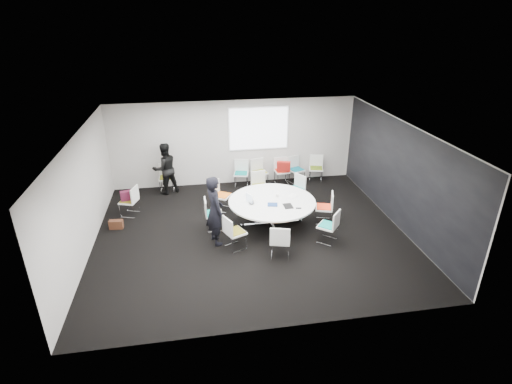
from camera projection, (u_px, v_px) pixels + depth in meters
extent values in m
cube|color=black|center=(251.00, 234.00, 10.56)|extent=(8.00, 7.00, 0.04)
cube|color=white|center=(250.00, 129.00, 9.38)|extent=(8.00, 7.00, 0.04)
cube|color=#B2ADA8|center=(234.00, 143.00, 13.13)|extent=(8.00, 0.04, 2.80)
cube|color=#B2ADA8|center=(282.00, 265.00, 6.81)|extent=(8.00, 0.04, 2.80)
cube|color=#B2ADA8|center=(82.00, 196.00, 9.36)|extent=(0.04, 7.00, 2.80)
cube|color=#B2ADA8|center=(400.00, 175.00, 10.57)|extent=(0.04, 7.00, 2.80)
cube|color=black|center=(399.00, 175.00, 10.57)|extent=(0.01, 6.94, 2.74)
cube|color=silver|center=(272.00, 223.00, 10.95)|extent=(0.90, 0.90, 0.08)
cylinder|color=silver|center=(272.00, 213.00, 10.82)|extent=(0.10, 0.10, 0.65)
cylinder|color=white|center=(272.00, 201.00, 10.68)|extent=(2.33, 2.33, 0.04)
cube|color=white|center=(259.00, 129.00, 13.00)|extent=(1.90, 0.03, 1.35)
cube|color=silver|center=(323.00, 215.00, 11.02)|extent=(0.53, 0.53, 0.42)
cube|color=white|center=(324.00, 208.00, 10.93)|extent=(0.56, 0.57, 0.04)
cube|color=red|center=(324.00, 207.00, 10.92)|extent=(0.48, 0.49, 0.03)
cube|color=white|center=(332.00, 201.00, 10.81)|extent=(0.17, 0.45, 0.42)
cube|color=silver|center=(295.00, 197.00, 12.10)|extent=(0.58, 0.58, 0.42)
cube|color=white|center=(295.00, 190.00, 12.01)|extent=(0.61, 0.62, 0.04)
cube|color=#087A7A|center=(295.00, 189.00, 11.99)|extent=(0.53, 0.54, 0.03)
cube|color=white|center=(300.00, 181.00, 12.03)|extent=(0.27, 0.41, 0.42)
cube|color=silver|center=(260.00, 193.00, 12.33)|extent=(0.47, 0.47, 0.42)
cube|color=white|center=(260.00, 187.00, 12.23)|extent=(0.51, 0.49, 0.04)
cube|color=#6C6917|center=(260.00, 186.00, 12.22)|extent=(0.44, 0.42, 0.03)
cube|color=white|center=(258.00, 177.00, 12.32)|extent=(0.46, 0.09, 0.42)
cube|color=silver|center=(223.00, 203.00, 11.72)|extent=(0.58, 0.58, 0.42)
cube|color=white|center=(222.00, 196.00, 11.62)|extent=(0.62, 0.62, 0.04)
cube|color=orange|center=(222.00, 195.00, 11.61)|extent=(0.53, 0.54, 0.03)
cube|color=white|center=(216.00, 188.00, 11.60)|extent=(0.27, 0.41, 0.42)
cube|color=silver|center=(214.00, 222.00, 10.69)|extent=(0.43, 0.43, 0.42)
cube|color=white|center=(214.00, 214.00, 10.59)|extent=(0.45, 0.47, 0.04)
cube|color=#088178|center=(214.00, 213.00, 10.58)|extent=(0.39, 0.41, 0.03)
cube|color=white|center=(205.00, 207.00, 10.46)|extent=(0.05, 0.46, 0.42)
cube|color=silver|center=(235.00, 240.00, 9.82)|extent=(0.56, 0.56, 0.42)
cube|color=white|center=(235.00, 232.00, 9.72)|extent=(0.59, 0.60, 0.04)
cube|color=#6E6417|center=(235.00, 231.00, 9.71)|extent=(0.51, 0.52, 0.03)
cube|color=white|center=(227.00, 226.00, 9.52)|extent=(0.23, 0.43, 0.42)
cube|color=silver|center=(280.00, 249.00, 9.47)|extent=(0.52, 0.52, 0.42)
cube|color=white|center=(280.00, 240.00, 9.37)|extent=(0.56, 0.55, 0.04)
cube|color=#D36110|center=(280.00, 239.00, 9.36)|extent=(0.49, 0.47, 0.03)
cube|color=white|center=(280.00, 237.00, 9.09)|extent=(0.45, 0.16, 0.42)
cube|color=silver|center=(327.00, 234.00, 10.10)|extent=(0.59, 0.59, 0.42)
cube|color=white|center=(328.00, 226.00, 10.00)|extent=(0.63, 0.64, 0.04)
cube|color=#0C8479|center=(328.00, 225.00, 9.99)|extent=(0.55, 0.55, 0.03)
cube|color=white|center=(336.00, 220.00, 9.81)|extent=(0.32, 0.37, 0.42)
cube|color=silver|center=(241.00, 180.00, 13.27)|extent=(0.50, 0.50, 0.42)
cube|color=white|center=(241.00, 174.00, 13.18)|extent=(0.54, 0.53, 0.04)
cube|color=#07756F|center=(241.00, 173.00, 13.16)|extent=(0.47, 0.46, 0.03)
cube|color=white|center=(241.00, 165.00, 13.27)|extent=(0.46, 0.13, 0.42)
cube|color=silver|center=(260.00, 179.00, 13.37)|extent=(0.53, 0.53, 0.42)
cube|color=white|center=(260.00, 173.00, 13.28)|extent=(0.57, 0.56, 0.04)
cube|color=olive|center=(260.00, 172.00, 13.27)|extent=(0.49, 0.48, 0.03)
cube|color=white|center=(257.00, 164.00, 13.35)|extent=(0.45, 0.17, 0.42)
cube|color=silver|center=(282.00, 178.00, 13.48)|extent=(0.45, 0.45, 0.42)
cube|color=white|center=(282.00, 171.00, 13.39)|extent=(0.49, 0.47, 0.04)
cube|color=red|center=(282.00, 171.00, 13.37)|extent=(0.43, 0.41, 0.03)
cube|color=white|center=(280.00, 163.00, 13.48)|extent=(0.46, 0.07, 0.42)
cube|color=silver|center=(296.00, 176.00, 13.60)|extent=(0.54, 0.54, 0.42)
cube|color=white|center=(296.00, 170.00, 13.50)|extent=(0.58, 0.57, 0.04)
cube|color=#0A6579|center=(297.00, 169.00, 13.49)|extent=(0.51, 0.49, 0.03)
cube|color=white|center=(293.00, 162.00, 13.57)|extent=(0.44, 0.19, 0.42)
cube|color=silver|center=(316.00, 175.00, 13.70)|extent=(0.51, 0.51, 0.42)
cube|color=white|center=(316.00, 169.00, 13.60)|extent=(0.56, 0.54, 0.04)
cube|color=#566A16|center=(316.00, 168.00, 13.59)|extent=(0.48, 0.47, 0.03)
cube|color=white|center=(316.00, 160.00, 13.70)|extent=(0.45, 0.15, 0.42)
cube|color=silver|center=(130.00, 208.00, 11.40)|extent=(0.53, 0.53, 0.42)
cube|color=white|center=(129.00, 201.00, 11.30)|extent=(0.56, 0.58, 0.04)
cube|color=olive|center=(129.00, 200.00, 11.29)|extent=(0.49, 0.50, 0.03)
cube|color=white|center=(135.00, 194.00, 11.18)|extent=(0.18, 0.45, 0.42)
cube|color=silver|center=(167.00, 185.00, 12.95)|extent=(0.43, 0.43, 0.42)
cube|color=white|center=(166.00, 178.00, 12.85)|extent=(0.47, 0.45, 0.04)
cube|color=olive|center=(166.00, 177.00, 12.84)|extent=(0.41, 0.39, 0.03)
cube|color=white|center=(166.00, 169.00, 12.94)|extent=(0.46, 0.05, 0.42)
imported|color=black|center=(215.00, 210.00, 9.78)|extent=(0.60, 0.75, 1.79)
imported|color=black|center=(165.00, 169.00, 12.55)|extent=(0.99, 0.89, 1.66)
imported|color=#333338|center=(253.00, 202.00, 10.56)|extent=(0.20, 0.31, 0.02)
cube|color=silver|center=(249.00, 198.00, 10.51)|extent=(0.14, 0.28, 0.22)
cube|color=black|center=(288.00, 206.00, 10.35)|extent=(0.23, 0.31, 0.02)
cube|color=navy|center=(273.00, 205.00, 10.42)|extent=(0.30, 0.25, 0.03)
cube|color=white|center=(293.00, 196.00, 10.95)|extent=(0.36, 0.36, 0.00)
cube|color=silver|center=(295.00, 200.00, 10.72)|extent=(0.31, 0.22, 0.00)
cylinder|color=white|center=(277.00, 195.00, 10.86)|extent=(0.08, 0.08, 0.09)
cube|color=black|center=(299.00, 208.00, 10.25)|extent=(0.15, 0.10, 0.01)
cube|color=#55162F|center=(128.00, 195.00, 11.23)|extent=(0.42, 0.25, 0.28)
cube|color=#442415|center=(116.00, 224.00, 10.73)|extent=(0.37, 0.19, 0.24)
cube|color=#AB1A15|center=(284.00, 166.00, 13.09)|extent=(0.47, 0.28, 0.36)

